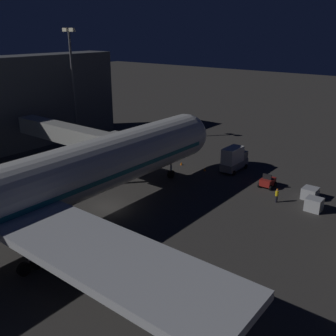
{
  "coord_description": "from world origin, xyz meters",
  "views": [
    {
      "loc": [
        -31.62,
        28.38,
        20.24
      ],
      "look_at": [
        -3.0,
        -7.91,
        3.5
      ],
      "focal_mm": 41.11,
      "sensor_mm": 36.0,
      "label": 1
    }
  ],
  "objects": [
    {
      "name": "baggage_container_near_belt",
      "position": [
        -19.69,
        -14.55,
        0.79
      ],
      "size": [
        1.83,
        1.67,
        1.57
      ],
      "primitive_type": "cube",
      "color": "#B7BABF",
      "rests_on": "ground_plane"
    },
    {
      "name": "baggage_container_mid_row",
      "position": [
        -18.15,
        -17.67,
        0.73
      ],
      "size": [
        1.8,
        1.88,
        1.45
      ],
      "primitive_type": "cube",
      "color": "#B7BABF",
      "rests_on": "ground_plane"
    },
    {
      "name": "traffic_cone_nose_starboard",
      "position": [
        2.2,
        -17.91,
        0.28
      ],
      "size": [
        0.36,
        0.36,
        0.55
      ],
      "primitive_type": "cone",
      "color": "orange",
      "rests_on": "ground_plane"
    },
    {
      "name": "ground_crew_by_belt_loader",
      "position": [
        -15.29,
        -14.02,
        0.99
      ],
      "size": [
        0.4,
        0.4,
        1.8
      ],
      "color": "black",
      "rests_on": "ground_plane"
    },
    {
      "name": "jet_bridge",
      "position": [
        11.94,
        -5.55,
        5.67
      ],
      "size": [
        22.27,
        3.4,
        7.21
      ],
      "color": "#9E9E99",
      "rests_on": "ground_plane"
    },
    {
      "name": "apron_floodlight_mast",
      "position": [
        25.5,
        -16.3,
        11.69
      ],
      "size": [
        2.9,
        0.5,
        20.43
      ],
      "color": "#59595E",
      "rests_on": "ground_plane"
    },
    {
      "name": "traffic_cone_nose_port",
      "position": [
        -2.2,
        -17.91,
        0.28
      ],
      "size": [
        0.36,
        0.36,
        0.55
      ],
      "primitive_type": "cone",
      "color": "orange",
      "rests_on": "ground_plane"
    },
    {
      "name": "baggage_tug_lead",
      "position": [
        -12.33,
        -17.88,
        0.78
      ],
      "size": [
        1.86,
        2.24,
        1.95
      ],
      "color": "maroon",
      "rests_on": "ground_plane"
    },
    {
      "name": "catering_truck",
      "position": [
        -5.49,
        -20.79,
        1.87
      ],
      "size": [
        2.36,
        5.32,
        3.74
      ],
      "color": "slate",
      "rests_on": "ground_plane"
    },
    {
      "name": "ground_plane",
      "position": [
        0.0,
        0.0,
        0.0
      ],
      "size": [
        320.0,
        320.0,
        0.0
      ],
      "primitive_type": "plane",
      "color": "#383533"
    }
  ]
}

